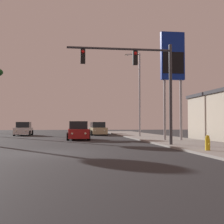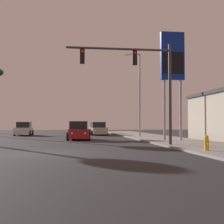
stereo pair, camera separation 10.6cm
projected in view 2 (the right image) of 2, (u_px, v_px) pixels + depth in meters
name	position (u px, v px, depth m)	size (l,w,h in m)	color
ground_plane	(48.00, 153.00, 15.50)	(120.00, 120.00, 0.00)	#28282B
sidewalk_right	(169.00, 140.00, 26.66)	(5.00, 60.00, 0.12)	gray
car_white	(24.00, 129.00, 38.94)	(2.04, 4.32, 1.68)	silver
car_red	(78.00, 131.00, 28.34)	(2.04, 4.32, 1.68)	maroon
car_tan	(98.00, 129.00, 39.71)	(2.04, 4.34, 1.68)	tan
car_green	(77.00, 129.00, 43.62)	(2.04, 4.33, 1.68)	#195933
car_silver	(96.00, 129.00, 44.83)	(2.04, 4.31, 1.68)	#B7B7BC
traffic_light_mast	(141.00, 73.00, 19.96)	(6.78, 0.36, 6.50)	#38383D
street_lamp	(139.00, 90.00, 33.63)	(1.74, 0.24, 9.00)	#99999E
gas_station_sign	(172.00, 62.00, 26.00)	(2.00, 0.42, 9.00)	#99999E
fire_hydrant	(207.00, 143.00, 15.55)	(0.24, 0.34, 0.76)	gold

